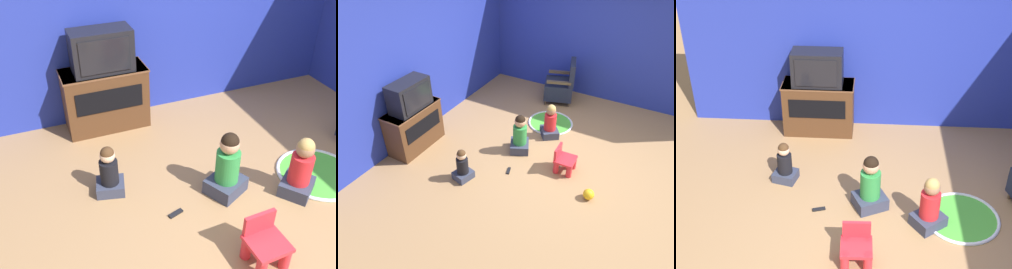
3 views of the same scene
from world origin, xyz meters
TOP-DOWN VIEW (x-y plane):
  - ground_plane at (0.00, 0.00)m, footprint 30.00×30.00m
  - wall_back at (-0.36, 2.58)m, footprint 5.28×0.12m
  - wall_right at (2.22, -0.18)m, footprint 0.12×5.64m
  - tv_cabinet at (-1.10, 2.29)m, footprint 0.99×0.44m
  - television at (-1.10, 2.26)m, footprint 0.68×0.35m
  - black_armchair at (1.63, 0.73)m, footprint 0.73×0.73m
  - yellow_kid_chair at (-0.45, -0.17)m, footprint 0.33×0.31m
  - play_mat at (0.69, 0.54)m, footprint 0.86×0.86m
  - child_watching_left at (-0.34, 0.68)m, footprint 0.45×0.43m
  - child_watching_center at (-1.39, 1.10)m, footprint 0.32×0.30m
  - child_watching_right at (0.31, 0.40)m, footprint 0.43×0.42m
  - toy_ball at (-0.86, -0.71)m, footprint 0.16×0.16m
  - remote_control at (-0.91, 0.57)m, footprint 0.16×0.09m

SIDE VIEW (x-z plane):
  - ground_plane at x=0.00m, z-range 0.00..0.00m
  - play_mat at x=0.69m, z-range -0.01..0.03m
  - remote_control at x=-0.91m, z-range 0.00..0.02m
  - toy_ball at x=-0.86m, z-range 0.00..0.16m
  - yellow_kid_chair at x=-0.45m, z-range -0.03..0.39m
  - child_watching_center at x=-1.39m, z-range -0.04..0.50m
  - child_watching_right at x=0.31m, z-range -0.04..0.60m
  - child_watching_left at x=-0.34m, z-range -0.05..0.64m
  - black_armchair at x=1.63m, z-range -0.10..0.79m
  - tv_cabinet at x=-1.10m, z-range 0.01..0.77m
  - television at x=-1.10m, z-range 0.76..1.24m
  - wall_back at x=-0.36m, z-range 0.00..2.85m
  - wall_right at x=2.22m, z-range 0.00..2.85m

